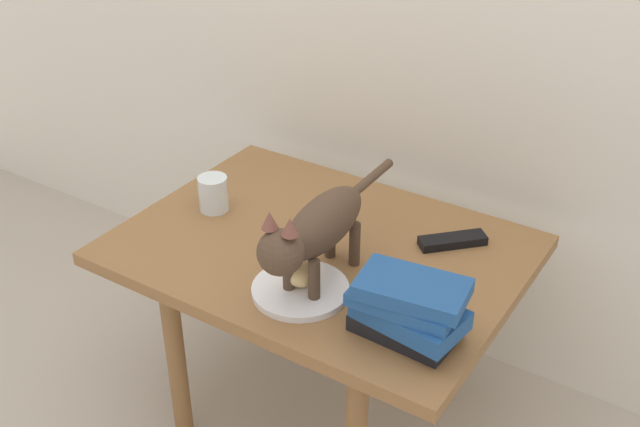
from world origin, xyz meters
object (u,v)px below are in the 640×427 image
Objects in this scene: cat at (316,229)px; book_stack at (408,308)px; plate at (300,290)px; candle_jar at (213,195)px; side_table at (320,267)px; tv_remote at (453,241)px; bread_roll at (299,273)px.

cat is 0.25m from book_stack.
plate is 0.40m from candle_jar.
cat is (0.07, -0.13, 0.19)m from side_table.
cat reaches higher than book_stack.
tv_remote is at bearing 58.89° from cat.
book_stack reaches higher than side_table.
cat is at bearing 75.54° from plate.
plate is 0.13m from cat.
cat is 5.64× the size of candle_jar.
plate is 0.91× the size of book_stack.
candle_jar is (-0.30, -0.01, 0.10)m from side_table.
book_stack is at bearing -3.41° from bread_roll.
bread_roll is at bearing 176.59° from book_stack.
candle_jar is at bearing 164.28° from book_stack.
candle_jar is at bearing 155.32° from plate.
cat is 0.36m from tv_remote.
cat is at bearing 55.23° from bread_roll.
book_stack is (0.30, -0.17, 0.12)m from side_table.
plate is 0.38m from tv_remote.
cat is at bearing -166.76° from tv_remote.
plate is at bearing -24.68° from candle_jar.
book_stack is 2.56× the size of candle_jar.
plate is 2.48× the size of bread_roll.
book_stack is at bearing -29.88° from side_table.
bread_roll is at bearing -167.13° from tv_remote.
bread_roll reaches higher than plate.
side_table is 0.31m from candle_jar.
candle_jar reaches higher than side_table.
book_stack is 1.45× the size of tv_remote.
side_table is 4.00× the size of book_stack.
cat is at bearing 168.80° from book_stack.
side_table is 0.19m from bread_roll.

